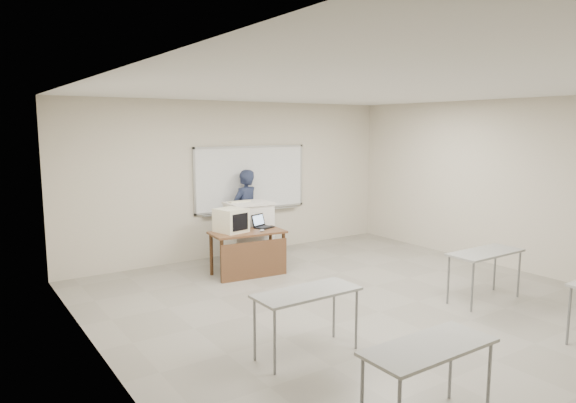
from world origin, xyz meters
TOP-DOWN VIEW (x-y plane):
  - floor at (0.00, 0.00)m, footprint 7.00×8.00m
  - whiteboard at (0.30, 3.97)m, footprint 2.48×0.10m
  - student_desks at (-0.00, -1.35)m, footprint 4.40×2.20m
  - instructor_desk at (-0.58, 2.49)m, footprint 1.25×0.62m
  - podium at (-0.20, 3.20)m, footprint 0.81×0.59m
  - crt_monitor at (-0.83, 2.73)m, footprint 0.44×0.49m
  - laptop at (-0.18, 2.75)m, footprint 0.31×0.29m
  - mouse at (-0.38, 2.45)m, footprint 0.10×0.08m
  - keyboard at (-0.35, 3.28)m, footprint 0.40×0.14m
  - presenter at (0.05, 3.79)m, footprint 0.71×0.57m

SIDE VIEW (x-z plane):
  - floor at x=0.00m, z-range -0.01..0.00m
  - instructor_desk at x=-0.58m, z-range 0.14..0.89m
  - podium at x=-0.20m, z-range 0.00..1.15m
  - student_desks at x=0.00m, z-range 0.31..1.04m
  - mouse at x=-0.38m, z-range 0.75..0.79m
  - laptop at x=-0.18m, z-range 0.69..0.92m
  - presenter at x=0.05m, z-range 0.00..1.69m
  - crt_monitor at x=-0.83m, z-range 0.74..1.15m
  - keyboard at x=-0.35m, z-range 1.15..1.17m
  - whiteboard at x=0.30m, z-range 0.83..2.14m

